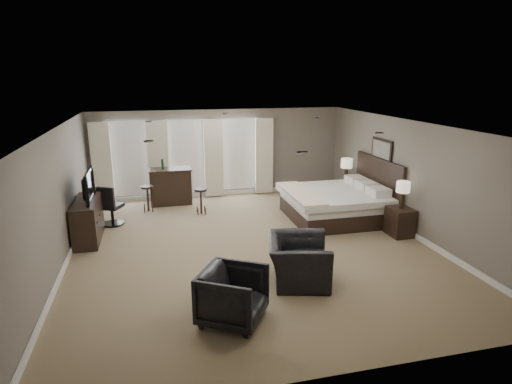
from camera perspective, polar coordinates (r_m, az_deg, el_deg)
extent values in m
cube|color=#7F6E50|center=(9.32, -0.61, -7.25)|extent=(7.60, 8.60, 0.04)
cube|color=silver|center=(8.66, -0.66, 8.84)|extent=(7.60, 8.60, 0.04)
cube|color=#6C645A|center=(12.98, -4.95, 5.20)|extent=(7.50, 0.04, 2.60)
cube|color=#6C645A|center=(5.11, 10.56, -11.54)|extent=(7.50, 0.04, 2.60)
cube|color=#6C645A|center=(8.86, -24.96, -1.05)|extent=(0.04, 8.50, 2.60)
cube|color=#6C645A|center=(10.39, 19.94, 1.74)|extent=(0.04, 8.50, 2.60)
cube|color=silver|center=(12.80, -16.50, 4.24)|extent=(1.15, 0.04, 2.05)
cube|color=silver|center=(12.82, -9.33, 4.69)|extent=(1.15, 0.04, 2.05)
cube|color=silver|center=(13.03, -2.28, 5.06)|extent=(1.15, 0.04, 2.05)
cube|color=beige|center=(12.75, -19.86, 3.60)|extent=(0.55, 0.12, 2.30)
cube|color=beige|center=(12.68, -12.88, 4.06)|extent=(0.55, 0.12, 2.30)
cube|color=beige|center=(12.80, -5.69, 4.48)|extent=(0.55, 0.12, 2.30)
cube|color=beige|center=(13.10, 1.05, 4.81)|extent=(0.55, 0.12, 2.30)
cube|color=silver|center=(11.04, 10.95, 0.29)|extent=(2.40, 2.29, 1.53)
cube|color=black|center=(10.37, 18.65, -3.78)|extent=(0.49, 0.60, 0.65)
cube|color=black|center=(12.80, 11.79, 0.12)|extent=(0.43, 0.52, 0.57)
cube|color=beige|center=(10.19, 18.95, -0.39)|extent=(0.30, 0.30, 0.63)
cube|color=beige|center=(12.65, 11.95, 2.86)|extent=(0.33, 0.33, 0.69)
cube|color=slate|center=(11.35, 16.38, 5.46)|extent=(0.04, 0.96, 0.56)
cube|color=black|center=(10.27, -21.50, -3.49)|extent=(0.50, 1.56, 0.91)
imported|color=black|center=(10.12, -21.80, -0.65)|extent=(0.66, 1.15, 0.15)
imported|color=black|center=(7.69, 5.67, -8.13)|extent=(1.08, 1.38, 1.06)
imported|color=black|center=(6.52, -3.10, -13.33)|extent=(1.18, 1.19, 0.92)
cube|color=black|center=(12.40, -11.31, 0.76)|extent=(1.19, 0.62, 1.04)
cube|color=black|center=(11.89, -14.21, -0.86)|extent=(0.38, 0.38, 0.71)
cube|color=black|center=(11.43, -7.34, -1.22)|extent=(0.39, 0.39, 0.68)
cube|color=black|center=(11.03, -18.72, -1.65)|extent=(0.69, 0.69, 1.01)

